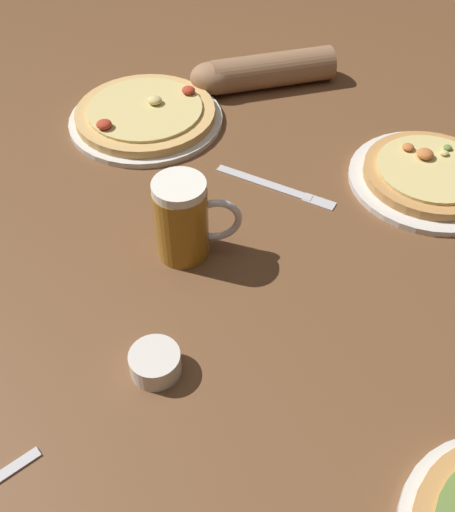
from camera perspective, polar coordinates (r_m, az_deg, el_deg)
The scene contains 7 objects.
ground_plane at distance 0.98m, azimuth -0.00°, elevation -1.41°, with size 2.40×2.40×0.03m, color brown.
pizza_plate_far at distance 1.29m, azimuth -7.90°, elevation 13.30°, with size 0.32×0.32×0.05m.
pizza_plate_side at distance 1.17m, azimuth 18.93°, elevation 7.37°, with size 0.30×0.30×0.05m.
beer_mug_dark at distance 0.94m, azimuth -4.22°, elevation 3.54°, with size 0.14×0.09×0.15m.
ramekin_sauce at distance 0.83m, azimuth -6.99°, elevation -10.18°, with size 0.07×0.07×0.04m, color silver.
knife_right at distance 1.11m, azimuth 4.66°, elevation 6.73°, with size 0.23×0.09×0.01m.
diner_arm at distance 1.38m, azimuth 2.91°, elevation 17.30°, with size 0.32×0.19×0.08m.
Camera 1 is at (0.12, -0.65, 0.71)m, focal length 41.45 mm.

